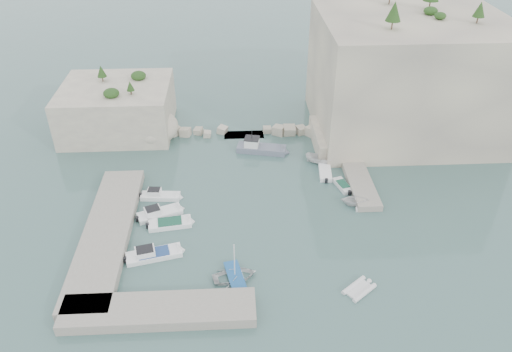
{
  "coord_description": "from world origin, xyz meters",
  "views": [
    {
      "loc": [
        -2.62,
        -44.58,
        36.51
      ],
      "look_at": [
        0.0,
        6.0,
        3.0
      ],
      "focal_mm": 35.0,
      "sensor_mm": 36.0,
      "label": 1
    }
  ],
  "objects_px": {
    "motorboat_a": "(161,198)",
    "tender_east_a": "(354,205)",
    "motorboat_d": "(154,257)",
    "inflatable_dinghy": "(359,290)",
    "tender_east_b": "(343,187)",
    "motorboat_c": "(170,225)",
    "rowboat": "(235,278)",
    "tender_east_d": "(320,164)",
    "motorboat_b": "(160,215)",
    "tender_east_c": "(325,173)",
    "work_boat": "(261,152)"
  },
  "relations": [
    {
      "from": "motorboat_a",
      "to": "tender_east_b",
      "type": "xyz_separation_m",
      "value": [
        23.07,
        1.1,
        0.0
      ]
    },
    {
      "from": "tender_east_c",
      "to": "tender_east_d",
      "type": "height_order",
      "value": "tender_east_d"
    },
    {
      "from": "motorboat_c",
      "to": "work_boat",
      "type": "relative_size",
      "value": 0.71
    },
    {
      "from": "motorboat_a",
      "to": "tender_east_a",
      "type": "xyz_separation_m",
      "value": [
        23.78,
        -2.66,
        0.0
      ]
    },
    {
      "from": "motorboat_b",
      "to": "work_boat",
      "type": "height_order",
      "value": "work_boat"
    },
    {
      "from": "motorboat_d",
      "to": "inflatable_dinghy",
      "type": "relative_size",
      "value": 1.81
    },
    {
      "from": "tender_east_b",
      "to": "motorboat_a",
      "type": "bearing_deg",
      "value": 75.83
    },
    {
      "from": "tender_east_d",
      "to": "work_boat",
      "type": "distance_m",
      "value": 8.68
    },
    {
      "from": "tender_east_b",
      "to": "tender_east_a",
      "type": "bearing_deg",
      "value": 173.78
    },
    {
      "from": "motorboat_d",
      "to": "rowboat",
      "type": "distance_m",
      "value": 9.29
    },
    {
      "from": "motorboat_b",
      "to": "tender_east_d",
      "type": "distance_m",
      "value": 23.26
    },
    {
      "from": "motorboat_c",
      "to": "work_boat",
      "type": "distance_m",
      "value": 19.83
    },
    {
      "from": "motorboat_c",
      "to": "inflatable_dinghy",
      "type": "distance_m",
      "value": 22.48
    },
    {
      "from": "inflatable_dinghy",
      "to": "tender_east_c",
      "type": "xyz_separation_m",
      "value": [
        0.18,
        21.1,
        0.0
      ]
    },
    {
      "from": "tender_east_d",
      "to": "tender_east_c",
      "type": "bearing_deg",
      "value": -149.39
    },
    {
      "from": "motorboat_a",
      "to": "motorboat_d",
      "type": "bearing_deg",
      "value": -82.88
    },
    {
      "from": "rowboat",
      "to": "tender_east_a",
      "type": "xyz_separation_m",
      "value": [
        14.77,
        11.66,
        0.0
      ]
    },
    {
      "from": "tender_east_b",
      "to": "motorboat_c",
      "type": "bearing_deg",
      "value": 90.13
    },
    {
      "from": "motorboat_c",
      "to": "tender_east_c",
      "type": "height_order",
      "value": "same"
    },
    {
      "from": "motorboat_d",
      "to": "tender_east_d",
      "type": "height_order",
      "value": "tender_east_d"
    },
    {
      "from": "tender_east_d",
      "to": "work_boat",
      "type": "bearing_deg",
      "value": 88.45
    },
    {
      "from": "motorboat_c",
      "to": "rowboat",
      "type": "relative_size",
      "value": 1.2
    },
    {
      "from": "tender_east_a",
      "to": "work_boat",
      "type": "relative_size",
      "value": 0.46
    },
    {
      "from": "motorboat_a",
      "to": "tender_east_b",
      "type": "bearing_deg",
      "value": 7.4
    },
    {
      "from": "motorboat_d",
      "to": "tender_east_d",
      "type": "xyz_separation_m",
      "value": [
        20.61,
        17.63,
        0.0
      ]
    },
    {
      "from": "motorboat_b",
      "to": "inflatable_dinghy",
      "type": "relative_size",
      "value": 1.61
    },
    {
      "from": "motorboat_a",
      "to": "tender_east_c",
      "type": "height_order",
      "value": "motorboat_a"
    },
    {
      "from": "motorboat_a",
      "to": "inflatable_dinghy",
      "type": "relative_size",
      "value": 1.49
    },
    {
      "from": "motorboat_c",
      "to": "rowboat",
      "type": "xyz_separation_m",
      "value": [
        7.34,
        -8.86,
        0.0
      ]
    },
    {
      "from": "motorboat_d",
      "to": "motorboat_c",
      "type": "xyz_separation_m",
      "value": [
        1.21,
        5.21,
        0.0
      ]
    },
    {
      "from": "motorboat_b",
      "to": "motorboat_d",
      "type": "bearing_deg",
      "value": -110.42
    },
    {
      "from": "motorboat_c",
      "to": "motorboat_b",
      "type": "xyz_separation_m",
      "value": [
        -1.37,
        1.94,
        0.0
      ]
    },
    {
      "from": "motorboat_d",
      "to": "motorboat_c",
      "type": "height_order",
      "value": "motorboat_d"
    },
    {
      "from": "motorboat_d",
      "to": "motorboat_a",
      "type": "height_order",
      "value": "same"
    },
    {
      "from": "motorboat_d",
      "to": "motorboat_b",
      "type": "distance_m",
      "value": 7.15
    },
    {
      "from": "tender_east_a",
      "to": "inflatable_dinghy",
      "type": "bearing_deg",
      "value": 174.66
    },
    {
      "from": "rowboat",
      "to": "inflatable_dinghy",
      "type": "height_order",
      "value": "rowboat"
    },
    {
      "from": "rowboat",
      "to": "tender_east_a",
      "type": "bearing_deg",
      "value": -64.43
    },
    {
      "from": "inflatable_dinghy",
      "to": "work_boat",
      "type": "relative_size",
      "value": 0.47
    },
    {
      "from": "motorboat_d",
      "to": "tender_east_d",
      "type": "bearing_deg",
      "value": 27.01
    },
    {
      "from": "tender_east_c",
      "to": "motorboat_d",
      "type": "bearing_deg",
      "value": 131.52
    },
    {
      "from": "tender_east_c",
      "to": "work_boat",
      "type": "bearing_deg",
      "value": 58.42
    },
    {
      "from": "work_boat",
      "to": "tender_east_d",
      "type": "bearing_deg",
      "value": -12.89
    },
    {
      "from": "motorboat_d",
      "to": "motorboat_b",
      "type": "height_order",
      "value": "same"
    },
    {
      "from": "motorboat_b",
      "to": "tender_east_b",
      "type": "relative_size",
      "value": 1.52
    },
    {
      "from": "motorboat_a",
      "to": "rowboat",
      "type": "relative_size",
      "value": 1.18
    },
    {
      "from": "inflatable_dinghy",
      "to": "tender_east_b",
      "type": "bearing_deg",
      "value": 45.27
    },
    {
      "from": "motorboat_b",
      "to": "rowboat",
      "type": "xyz_separation_m",
      "value": [
        8.71,
        -10.8,
        0.0
      ]
    },
    {
      "from": "rowboat",
      "to": "motorboat_d",
      "type": "bearing_deg",
      "value": 54.2
    },
    {
      "from": "motorboat_d",
      "to": "inflatable_dinghy",
      "type": "distance_m",
      "value": 21.56
    }
  ]
}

